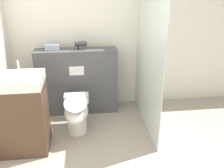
# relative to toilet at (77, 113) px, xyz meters

# --- Properties ---
(wall_back) EXTENTS (8.00, 0.06, 2.50)m
(wall_back) POSITION_rel_toilet_xyz_m (0.37, 0.90, 0.92)
(wall_back) COLOR silver
(wall_back) RESTS_ON ground_plane
(partition_panel) EXTENTS (1.25, 0.27, 1.05)m
(partition_panel) POSITION_rel_toilet_xyz_m (0.02, 0.65, 0.20)
(partition_panel) COLOR #4C4C51
(partition_panel) RESTS_ON ground_plane
(shower_glass) EXTENTS (0.04, 1.41, 2.06)m
(shower_glass) POSITION_rel_toilet_xyz_m (1.02, 0.16, 0.70)
(shower_glass) COLOR silver
(shower_glass) RESTS_ON ground_plane
(toilet) EXTENTS (0.35, 0.67, 0.53)m
(toilet) POSITION_rel_toilet_xyz_m (0.00, 0.00, 0.00)
(toilet) COLOR white
(toilet) RESTS_ON ground_plane
(sink_vanity) EXTENTS (0.58, 0.49, 1.14)m
(sink_vanity) POSITION_rel_toilet_xyz_m (-0.64, -0.25, 0.18)
(sink_vanity) COLOR #473323
(sink_vanity) RESTS_ON ground_plane
(hair_drier) EXTENTS (0.20, 0.09, 0.13)m
(hair_drier) POSITION_rel_toilet_xyz_m (0.10, 0.65, 0.81)
(hair_drier) COLOR #2D2D33
(hair_drier) RESTS_ON partition_panel
(folded_towel) EXTENTS (0.21, 0.14, 0.09)m
(folded_towel) POSITION_rel_toilet_xyz_m (-0.32, 0.67, 0.76)
(folded_towel) COLOR #8C9EAD
(folded_towel) RESTS_ON partition_panel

